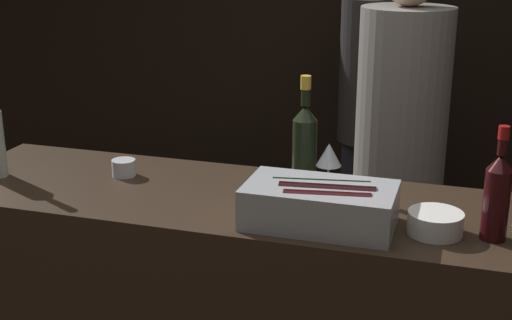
{
  "coord_description": "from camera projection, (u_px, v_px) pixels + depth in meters",
  "views": [
    {
      "loc": [
        0.65,
        -1.74,
        1.82
      ],
      "look_at": [
        0.0,
        0.34,
        1.12
      ],
      "focal_mm": 50.0,
      "sensor_mm": 36.0,
      "label": 1
    }
  ],
  "objects": [
    {
      "name": "person_in_hoodie",
      "position": [
        400.0,
        143.0,
        2.98
      ],
      "size": [
        0.38,
        0.38,
        1.74
      ],
      "rotation": [
        0.0,
        0.0,
        2.35
      ],
      "color": "black",
      "rests_on": "ground_plane"
    },
    {
      "name": "person_blond_tee",
      "position": [
        371.0,
        106.0,
        3.64
      ],
      "size": [
        0.33,
        0.33,
        1.71
      ],
      "rotation": [
        0.0,
        0.0,
        -1.95
      ],
      "color": "black",
      "rests_on": "ground_plane"
    },
    {
      "name": "bowl_white",
      "position": [
        435.0,
        222.0,
        2.02
      ],
      "size": [
        0.16,
        0.16,
        0.07
      ],
      "color": "white",
      "rests_on": "bar_counter"
    },
    {
      "name": "wine_glass",
      "position": [
        329.0,
        156.0,
        2.35
      ],
      "size": [
        0.08,
        0.08,
        0.16
      ],
      "color": "silver",
      "rests_on": "bar_counter"
    },
    {
      "name": "red_wine_bottle_tall",
      "position": [
        497.0,
        194.0,
        1.96
      ],
      "size": [
        0.07,
        0.07,
        0.33
      ],
      "color": "black",
      "rests_on": "bar_counter"
    },
    {
      "name": "candle_votive",
      "position": [
        124.0,
        168.0,
        2.5
      ],
      "size": [
        0.08,
        0.08,
        0.06
      ],
      "color": "silver",
      "rests_on": "bar_counter"
    },
    {
      "name": "wall_back_chalkboard",
      "position": [
        370.0,
        3.0,
        4.3
      ],
      "size": [
        6.4,
        0.06,
        2.8
      ],
      "color": "black",
      "rests_on": "ground_plane"
    },
    {
      "name": "ice_bin_with_bottles",
      "position": [
        321.0,
        203.0,
        2.07
      ],
      "size": [
        0.44,
        0.25,
        0.13
      ],
      "color": "#9EA0A5",
      "rests_on": "bar_counter"
    },
    {
      "name": "champagne_bottle",
      "position": [
        305.0,
        140.0,
        2.4
      ],
      "size": [
        0.08,
        0.08,
        0.37
      ],
      "color": "black",
      "rests_on": "bar_counter"
    }
  ]
}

